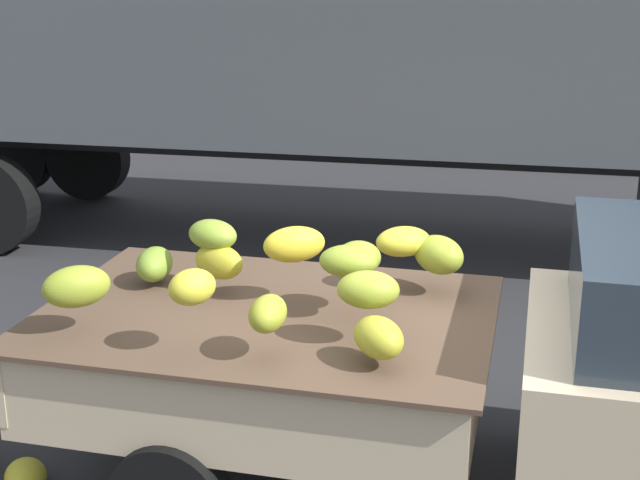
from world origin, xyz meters
The scene contains 4 objects.
curb_strip centered at (0.00, 9.25, 0.08)m, with size 80.00×0.80×0.16m, color gray.
pickup_truck centered at (1.03, -0.06, 0.89)m, with size 4.72×1.92×1.70m.
semi_trailer centered at (-1.56, 4.75, 2.54)m, with size 12.07×2.95×3.95m.
fallen_banana_bunch_near_tailgate centered at (-2.19, -0.63, 0.09)m, with size 0.33×0.25×0.19m, color gold.
Camera 1 is at (0.68, -4.84, 3.10)m, focal length 50.76 mm.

